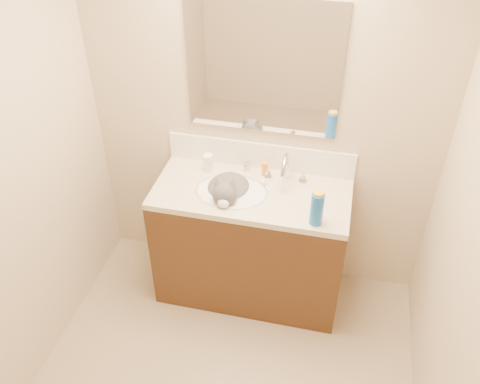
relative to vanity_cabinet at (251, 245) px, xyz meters
The scene contains 16 objects.
room_shell 1.45m from the vanity_cabinet, 90.00° to the right, with size 2.24×2.54×2.52m.
vanity_cabinet is the anchor object (origin of this frame).
counter_slab 0.43m from the vanity_cabinet, ahead, with size 1.20×0.55×0.04m, color beige.
basin 0.40m from the vanity_cabinet, 165.96° to the right, with size 0.45×0.36×0.14m, color white.
faucet 0.58m from the vanity_cabinet, 37.29° to the left, with size 0.28×0.20×0.21m.
cat 0.44m from the vanity_cabinet, behind, with size 0.35×0.42×0.32m.
backsplash 0.60m from the vanity_cabinet, 90.00° to the left, with size 1.20×0.02×0.18m, color white.
mirror 1.16m from the vanity_cabinet, 90.00° to the left, with size 0.90×0.02×0.80m, color white.
pill_bottle 0.62m from the vanity_cabinet, 153.55° to the left, with size 0.06×0.06×0.11m, color white.
pill_label 0.61m from the vanity_cabinet, 153.55° to the left, with size 0.05×0.05×0.04m, color orange.
silver_jar 0.53m from the vanity_cabinet, 109.49° to the left, with size 0.05×0.05×0.05m, color #B7B7BC.
amber_bottle 0.53m from the vanity_cabinet, 77.14° to the left, with size 0.04×0.04×0.09m, color orange.
toothbrush 0.47m from the vanity_cabinet, 45.09° to the left, with size 0.01×0.14×0.01m, color white.
toothbrush_head 0.47m from the vanity_cabinet, 45.09° to the left, with size 0.02×0.03×0.02m, color #6694D9.
spray_can 0.72m from the vanity_cabinet, 26.55° to the right, with size 0.07×0.07×0.20m, color blue.
spray_cap 0.79m from the vanity_cabinet, 26.55° to the right, with size 0.06×0.06×0.04m, color gold.
Camera 1 is at (0.49, -1.43, 2.73)m, focal length 38.00 mm.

